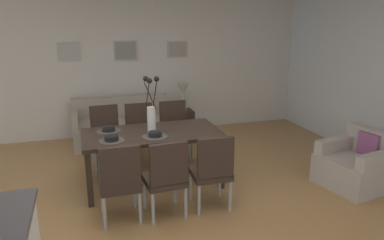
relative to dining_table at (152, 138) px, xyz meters
name	(u,v)px	position (x,y,z in m)	size (l,w,h in m)	color
ground_plane	(159,212)	(-0.10, -0.78, -0.66)	(9.00, 9.00, 0.00)	#A87A47
back_wall_panel	(121,67)	(-0.10, 2.47, 0.64)	(9.00, 0.10, 2.60)	silver
dining_table	(152,138)	(0.00, 0.00, 0.00)	(1.80, 0.91, 0.74)	#33261E
dining_chair_near_left	(120,179)	(-0.52, -0.85, -0.15)	(0.44, 0.44, 0.92)	#33261E
dining_chair_near_right	(106,133)	(-0.54, 0.87, -0.15)	(0.46, 0.46, 0.92)	#33261E
dining_chair_far_left	(166,175)	(-0.02, -0.89, -0.15)	(0.47, 0.47, 0.92)	#33261E
dining_chair_far_right	(140,131)	(-0.02, 0.84, -0.15)	(0.44, 0.44, 0.92)	#33261E
dining_chair_mid_left	(212,168)	(0.53, -0.87, -0.15)	(0.46, 0.46, 0.92)	#33261E
dining_chair_mid_right	(175,128)	(0.53, 0.85, -0.15)	(0.44, 0.44, 0.92)	#33261E
centerpiece_vase	(151,111)	(0.00, 0.00, 0.36)	(0.21, 0.23, 0.73)	white
placemat_near_left	(112,141)	(-0.54, -0.21, 0.08)	(0.32, 0.32, 0.01)	#4C4742
bowl_near_left	(112,138)	(-0.54, -0.21, 0.12)	(0.17, 0.17, 0.07)	black
placemat_near_right	(109,131)	(-0.54, 0.21, 0.08)	(0.32, 0.32, 0.01)	#4C4742
bowl_near_right	(109,128)	(-0.54, 0.21, 0.12)	(0.17, 0.17, 0.07)	black
placemat_far_left	(155,137)	(0.00, -0.21, 0.08)	(0.32, 0.32, 0.01)	#4C4742
bowl_far_left	(155,134)	(0.00, -0.21, 0.12)	(0.17, 0.17, 0.07)	black
sofa	(123,127)	(-0.17, 1.88, -0.38)	(1.73, 0.84, 0.80)	#A89E8E
side_table	(183,124)	(0.96, 1.87, -0.40)	(0.36, 0.36, 0.52)	black
table_lamp	(183,91)	(0.96, 1.87, 0.23)	(0.22, 0.22, 0.51)	beige
armchair	(357,165)	(2.62, -0.85, -0.38)	(0.93, 0.93, 0.75)	#ADA399
framed_picture_left	(69,52)	(-1.00, 2.40, 0.95)	(0.37, 0.03, 0.32)	#B2ADA3
framed_picture_center	(125,51)	(0.00, 2.40, 0.95)	(0.44, 0.03, 0.36)	#B2ADA3
framed_picture_right	(178,49)	(1.00, 2.40, 0.95)	(0.40, 0.03, 0.32)	#B2ADA3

